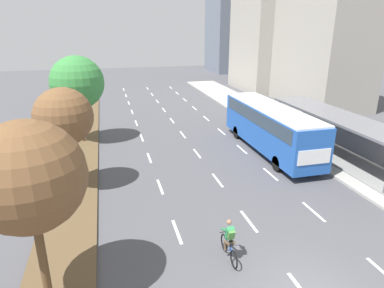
% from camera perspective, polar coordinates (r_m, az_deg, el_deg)
% --- Properties ---
extents(median_strip, '(2.60, 52.00, 0.12)m').
position_cam_1_polar(median_strip, '(29.42, -18.07, 1.08)').
color(median_strip, brown).
rests_on(median_strip, ground).
extents(sidewalk_right, '(4.50, 52.00, 0.15)m').
position_cam_1_polar(sidewalk_right, '(33.11, 13.77, 3.49)').
color(sidewalk_right, '#ADAAA3').
rests_on(sidewalk_right, ground).
extents(lane_divider_left, '(0.14, 48.63, 0.01)m').
position_cam_1_polar(lane_divider_left, '(28.35, -8.48, 1.05)').
color(lane_divider_left, white).
rests_on(lane_divider_left, ground).
extents(lane_divider_center, '(0.14, 48.63, 0.01)m').
position_cam_1_polar(lane_divider_center, '(28.88, -1.57, 1.60)').
color(lane_divider_center, white).
rests_on(lane_divider_center, ground).
extents(lane_divider_right, '(0.14, 48.63, 0.01)m').
position_cam_1_polar(lane_divider_right, '(29.82, 5.00, 2.11)').
color(lane_divider_right, white).
rests_on(lane_divider_right, ground).
extents(bus_shelter, '(2.90, 12.94, 2.86)m').
position_cam_1_polar(bus_shelter, '(25.75, 23.67, 2.06)').
color(bus_shelter, gray).
rests_on(bus_shelter, sidewalk_right).
extents(bus, '(2.54, 11.29, 3.37)m').
position_cam_1_polar(bus, '(25.12, 13.04, 3.29)').
color(bus, '#2356B2').
rests_on(bus, ground).
extents(cyclist, '(0.46, 1.82, 1.71)m').
position_cam_1_polar(cyclist, '(13.85, 6.32, -16.08)').
color(cyclist, black).
rests_on(cyclist, ground).
extents(median_tree_nearest, '(3.43, 3.43, 6.19)m').
position_cam_1_polar(median_tree_nearest, '(11.08, -25.94, -5.11)').
color(median_tree_nearest, brown).
rests_on(median_tree_nearest, median_strip).
extents(median_tree_second, '(3.12, 3.12, 5.70)m').
position_cam_1_polar(median_tree_second, '(19.13, -20.90, 4.27)').
color(median_tree_second, brown).
rests_on(median_tree_second, median_strip).
extents(median_tree_third, '(4.03, 4.03, 6.65)m').
position_cam_1_polar(median_tree_third, '(27.31, -18.85, 9.78)').
color(median_tree_third, brown).
rests_on(median_tree_third, median_strip).
extents(building_near_right, '(6.46, 13.61, 16.34)m').
position_cam_1_polar(building_near_right, '(42.82, 20.84, 17.30)').
color(building_near_right, '#A39E93').
rests_on(building_near_right, ground).
extents(building_mid_right, '(10.16, 10.39, 21.97)m').
position_cam_1_polar(building_mid_right, '(51.51, 14.43, 21.20)').
color(building_mid_right, '#A39E93').
rests_on(building_mid_right, ground).
extents(building_far_right, '(6.91, 9.79, 26.04)m').
position_cam_1_polar(building_far_right, '(71.42, 6.33, 22.60)').
color(building_far_right, slate).
rests_on(building_far_right, ground).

